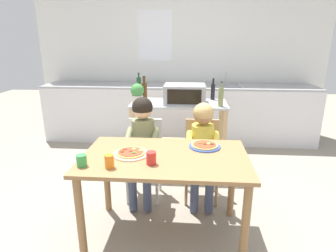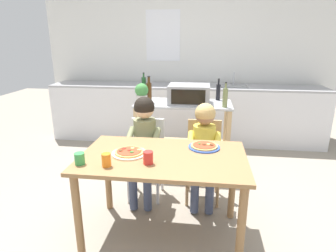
{
  "view_description": "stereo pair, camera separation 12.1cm",
  "coord_description": "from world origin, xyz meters",
  "px_view_note": "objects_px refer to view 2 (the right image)",
  "views": [
    {
      "loc": [
        0.19,
        -2.06,
        1.63
      ],
      "look_at": [
        0.0,
        0.3,
        0.89
      ],
      "focal_mm": 30.46,
      "sensor_mm": 36.0,
      "label": 1
    },
    {
      "loc": [
        0.31,
        -2.04,
        1.63
      ],
      "look_at": [
        0.0,
        0.3,
        0.89
      ],
      "focal_mm": 30.46,
      "sensor_mm": 36.0,
      "label": 2
    }
  ],
  "objects_px": {
    "kitchen_island_cart": "(183,125)",
    "pizza_plate_cream": "(129,153)",
    "pizza_plate_blue_rimmed": "(204,146)",
    "bottle_tall_green_wine": "(218,92)",
    "bottle_slim_sauce": "(144,88)",
    "dining_chair_right": "(204,154)",
    "potted_herb_plant": "(142,93)",
    "child_in_olive_shirt": "(144,137)",
    "dining_table": "(163,168)",
    "drinking_cup_red": "(148,158)",
    "toaster_oven": "(189,94)",
    "bottle_clear_vinegar": "(225,97)",
    "drinking_cup_green": "(80,159)",
    "child_in_yellow_shirt": "(204,142)",
    "bottle_dark_olive_oil": "(149,92)",
    "dining_chair_left": "(147,152)",
    "drinking_cup_orange": "(106,160)"
  },
  "relations": [
    {
      "from": "kitchen_island_cart",
      "to": "pizza_plate_cream",
      "type": "distance_m",
      "value": 1.43
    },
    {
      "from": "pizza_plate_blue_rimmed",
      "to": "bottle_tall_green_wine",
      "type": "bearing_deg",
      "value": 83.54
    },
    {
      "from": "bottle_slim_sauce",
      "to": "dining_chair_right",
      "type": "bearing_deg",
      "value": -44.89
    },
    {
      "from": "potted_herb_plant",
      "to": "child_in_olive_shirt",
      "type": "distance_m",
      "value": 0.76
    },
    {
      "from": "pizza_plate_blue_rimmed",
      "to": "dining_table",
      "type": "bearing_deg",
      "value": -147.24
    },
    {
      "from": "pizza_plate_blue_rimmed",
      "to": "drinking_cup_red",
      "type": "relative_size",
      "value": 2.78
    },
    {
      "from": "toaster_oven",
      "to": "kitchen_island_cart",
      "type": "bearing_deg",
      "value": 163.67
    },
    {
      "from": "potted_herb_plant",
      "to": "child_in_olive_shirt",
      "type": "relative_size",
      "value": 0.24
    },
    {
      "from": "bottle_clear_vinegar",
      "to": "potted_herb_plant",
      "type": "bearing_deg",
      "value": 178.97
    },
    {
      "from": "drinking_cup_red",
      "to": "drinking_cup_green",
      "type": "xyz_separation_m",
      "value": [
        -0.49,
        -0.07,
        -0.0
      ]
    },
    {
      "from": "child_in_yellow_shirt",
      "to": "bottle_slim_sauce",
      "type": "bearing_deg",
      "value": 130.99
    },
    {
      "from": "kitchen_island_cart",
      "to": "pizza_plate_blue_rimmed",
      "type": "relative_size",
      "value": 4.45
    },
    {
      "from": "bottle_dark_olive_oil",
      "to": "dining_chair_left",
      "type": "xyz_separation_m",
      "value": [
        0.1,
        -0.7,
        -0.51
      ]
    },
    {
      "from": "bottle_dark_olive_oil",
      "to": "potted_herb_plant",
      "type": "distance_m",
      "value": 0.15
    },
    {
      "from": "toaster_oven",
      "to": "drinking_cup_red",
      "type": "distance_m",
      "value": 1.54
    },
    {
      "from": "bottle_dark_olive_oil",
      "to": "dining_chair_right",
      "type": "bearing_deg",
      "value": -44.35
    },
    {
      "from": "bottle_slim_sauce",
      "to": "dining_chair_right",
      "type": "distance_m",
      "value": 1.22
    },
    {
      "from": "kitchen_island_cart",
      "to": "child_in_yellow_shirt",
      "type": "relative_size",
      "value": 1.16
    },
    {
      "from": "dining_chair_left",
      "to": "drinking_cup_green",
      "type": "distance_m",
      "value": 0.99
    },
    {
      "from": "pizza_plate_blue_rimmed",
      "to": "drinking_cup_red",
      "type": "height_order",
      "value": "drinking_cup_red"
    },
    {
      "from": "dining_chair_right",
      "to": "drinking_cup_red",
      "type": "bearing_deg",
      "value": -115.67
    },
    {
      "from": "potted_herb_plant",
      "to": "drinking_cup_red",
      "type": "height_order",
      "value": "potted_herb_plant"
    },
    {
      "from": "child_in_olive_shirt",
      "to": "drinking_cup_orange",
      "type": "height_order",
      "value": "child_in_olive_shirt"
    },
    {
      "from": "child_in_olive_shirt",
      "to": "child_in_yellow_shirt",
      "type": "height_order",
      "value": "child_in_olive_shirt"
    },
    {
      "from": "bottle_dark_olive_oil",
      "to": "drinking_cup_red",
      "type": "height_order",
      "value": "bottle_dark_olive_oil"
    },
    {
      "from": "bottle_slim_sauce",
      "to": "dining_chair_left",
      "type": "height_order",
      "value": "bottle_slim_sauce"
    },
    {
      "from": "dining_table",
      "to": "child_in_yellow_shirt",
      "type": "xyz_separation_m",
      "value": [
        0.32,
        0.56,
        0.03
      ]
    },
    {
      "from": "drinking_cup_red",
      "to": "drinking_cup_orange",
      "type": "bearing_deg",
      "value": -163.96
    },
    {
      "from": "child_in_yellow_shirt",
      "to": "pizza_plate_cream",
      "type": "height_order",
      "value": "child_in_yellow_shirt"
    },
    {
      "from": "pizza_plate_cream",
      "to": "drinking_cup_red",
      "type": "distance_m",
      "value": 0.24
    },
    {
      "from": "pizza_plate_blue_rimmed",
      "to": "drinking_cup_orange",
      "type": "xyz_separation_m",
      "value": [
        -0.69,
        -0.45,
        0.04
      ]
    },
    {
      "from": "dining_chair_right",
      "to": "bottle_slim_sauce",
      "type": "bearing_deg",
      "value": 135.11
    },
    {
      "from": "toaster_oven",
      "to": "drinking_cup_red",
      "type": "bearing_deg",
      "value": -97.72
    },
    {
      "from": "bottle_clear_vinegar",
      "to": "bottle_dark_olive_oil",
      "type": "distance_m",
      "value": 0.92
    },
    {
      "from": "kitchen_island_cart",
      "to": "pizza_plate_cream",
      "type": "height_order",
      "value": "kitchen_island_cart"
    },
    {
      "from": "kitchen_island_cart",
      "to": "toaster_oven",
      "type": "height_order",
      "value": "toaster_oven"
    },
    {
      "from": "bottle_dark_olive_oil",
      "to": "child_in_yellow_shirt",
      "type": "distance_m",
      "value": 1.1
    },
    {
      "from": "dining_chair_left",
      "to": "child_in_yellow_shirt",
      "type": "relative_size",
      "value": 0.8
    },
    {
      "from": "dining_table",
      "to": "drinking_cup_red",
      "type": "bearing_deg",
      "value": -118.06
    },
    {
      "from": "bottle_clear_vinegar",
      "to": "child_in_yellow_shirt",
      "type": "bearing_deg",
      "value": -108.9
    },
    {
      "from": "bottle_dark_olive_oil",
      "to": "drinking_cup_red",
      "type": "bearing_deg",
      "value": -79.32
    },
    {
      "from": "pizza_plate_cream",
      "to": "drinking_cup_red",
      "type": "bearing_deg",
      "value": -40.18
    },
    {
      "from": "bottle_tall_green_wine",
      "to": "pizza_plate_cream",
      "type": "height_order",
      "value": "bottle_tall_green_wine"
    },
    {
      "from": "toaster_oven",
      "to": "bottle_dark_olive_oil",
      "type": "relative_size",
      "value": 1.53
    },
    {
      "from": "toaster_oven",
      "to": "drinking_cup_orange",
      "type": "bearing_deg",
      "value": -107.15
    },
    {
      "from": "bottle_dark_olive_oil",
      "to": "dining_chair_right",
      "type": "xyz_separation_m",
      "value": [
        0.69,
        -0.68,
        -0.51
      ]
    },
    {
      "from": "bottle_tall_green_wine",
      "to": "pizza_plate_blue_rimmed",
      "type": "distance_m",
      "value": 1.41
    },
    {
      "from": "bottle_tall_green_wine",
      "to": "bottle_slim_sauce",
      "type": "xyz_separation_m",
      "value": [
        -0.93,
        -0.14,
        0.04
      ]
    },
    {
      "from": "dining_table",
      "to": "dining_chair_right",
      "type": "bearing_deg",
      "value": 64.92
    },
    {
      "from": "child_in_yellow_shirt",
      "to": "dining_chair_left",
      "type": "bearing_deg",
      "value": 170.7
    }
  ]
}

